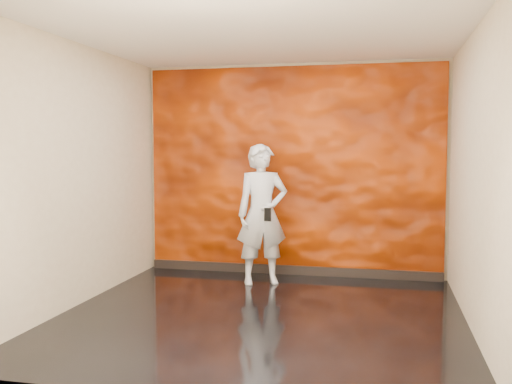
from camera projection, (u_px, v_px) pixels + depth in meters
name	position (u px, v px, depth m)	size (l,w,h in m)	color
room	(261.00, 177.00, 5.64)	(4.02, 4.02, 2.81)	black
feature_wall	(292.00, 171.00, 7.55)	(3.90, 0.06, 2.75)	#C73B00
baseboard	(291.00, 270.00, 7.61)	(3.90, 0.04, 0.12)	black
man	(262.00, 214.00, 7.06)	(0.63, 0.42, 1.74)	#9CA0AB
phone	(268.00, 215.00, 6.80)	(0.09, 0.02, 0.16)	black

